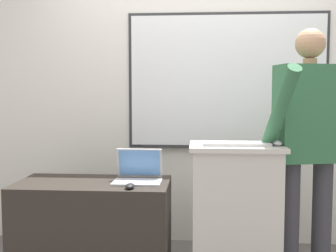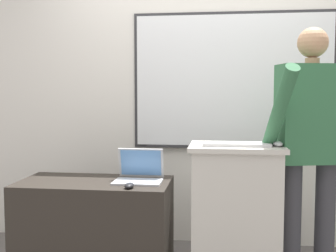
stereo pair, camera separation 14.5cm
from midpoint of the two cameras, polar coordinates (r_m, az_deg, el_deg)
name	(u,v)px [view 2 (the right image)]	position (r m, az deg, el deg)	size (l,w,h in m)	color
back_wall	(202,92)	(3.68, 5.81, 4.58)	(6.40, 0.17, 2.61)	silver
lectern_podium	(236,217)	(2.89, 10.61, -12.05)	(0.61, 0.43, 0.97)	#BCB7AD
side_desk	(95,229)	(3.08, -8.49, -13.69)	(1.05, 0.54, 0.69)	#28231E
person_presenter	(310,140)	(2.91, 20.10, -1.81)	(0.59, 0.62, 1.72)	#333338
laptop	(139,172)	(2.95, -2.48, -6.23)	(0.33, 0.26, 0.22)	#B7BABF
wireless_keyboard	(237,144)	(2.73, 10.79, -2.46)	(0.43, 0.15, 0.02)	silver
computer_mouse_by_laptop	(129,186)	(2.74, -3.74, -8.07)	(0.06, 0.10, 0.03)	black
computer_mouse_by_keyboard	(278,144)	(2.76, 16.13, -2.35)	(0.06, 0.10, 0.03)	#BCBCC1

